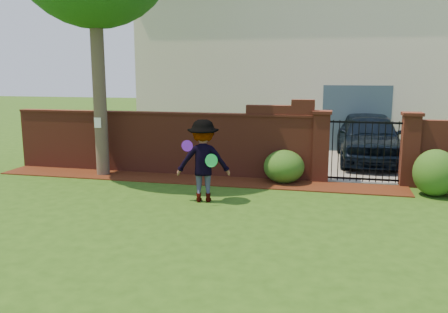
% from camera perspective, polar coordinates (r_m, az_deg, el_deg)
% --- Properties ---
extents(ground, '(80.00, 80.00, 0.01)m').
position_cam_1_polar(ground, '(9.18, -4.36, -7.94)').
color(ground, '#264A12').
rests_on(ground, ground).
extents(mulch_bed, '(11.10, 1.08, 0.03)m').
position_cam_1_polar(mulch_bed, '(12.52, -3.92, -2.85)').
color(mulch_bed, '#39160A').
rests_on(mulch_bed, ground).
extents(brick_wall, '(8.70, 0.31, 2.16)m').
position_cam_1_polar(brick_wall, '(13.30, -7.51, 1.87)').
color(brick_wall, maroon).
rests_on(brick_wall, ground).
extents(pillar_left, '(0.50, 0.50, 1.88)m').
position_cam_1_polar(pillar_left, '(12.46, 11.85, 1.29)').
color(pillar_left, maroon).
rests_on(pillar_left, ground).
extents(pillar_right, '(0.50, 0.50, 1.88)m').
position_cam_1_polar(pillar_right, '(12.60, 21.89, 0.87)').
color(pillar_right, maroon).
rests_on(pillar_right, ground).
extents(iron_gate, '(1.78, 0.03, 1.60)m').
position_cam_1_polar(iron_gate, '(12.50, 16.88, 0.62)').
color(iron_gate, black).
rests_on(iron_gate, ground).
extents(driveway, '(3.20, 8.00, 0.01)m').
position_cam_1_polar(driveway, '(16.58, 15.89, 0.01)').
color(driveway, gray).
rests_on(driveway, ground).
extents(house, '(12.40, 6.40, 6.30)m').
position_cam_1_polar(house, '(20.37, 8.69, 11.08)').
color(house, '#EEE0C7').
rests_on(house, ground).
extents(car, '(2.03, 4.79, 1.62)m').
position_cam_1_polar(car, '(15.41, 17.48, 2.19)').
color(car, black).
rests_on(car, ground).
extents(paper_notice, '(0.20, 0.01, 0.28)m').
position_cam_1_polar(paper_notice, '(13.17, -15.29, 4.02)').
color(paper_notice, white).
rests_on(paper_notice, tree).
extents(shrub_left, '(1.06, 1.06, 0.87)m').
position_cam_1_polar(shrub_left, '(12.20, 7.38, -1.24)').
color(shrub_left, '#1B4C16').
rests_on(shrub_left, ground).
extents(shrub_middle, '(1.00, 1.00, 1.10)m').
position_cam_1_polar(shrub_middle, '(11.90, 24.54, -1.83)').
color(shrub_middle, '#1B4C16').
rests_on(shrub_middle, ground).
extents(man, '(1.32, 0.94, 1.84)m').
position_cam_1_polar(man, '(10.29, -2.60, -0.58)').
color(man, gray).
rests_on(man, ground).
extents(frisbee_purple, '(0.24, 0.20, 0.24)m').
position_cam_1_polar(frisbee_purple, '(9.91, -4.55, 1.31)').
color(frisbee_purple, purple).
rests_on(frisbee_purple, man).
extents(frisbee_green, '(0.30, 0.11, 0.29)m').
position_cam_1_polar(frisbee_green, '(10.05, -1.56, -0.49)').
color(frisbee_green, '#1BD04D').
rests_on(frisbee_green, man).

